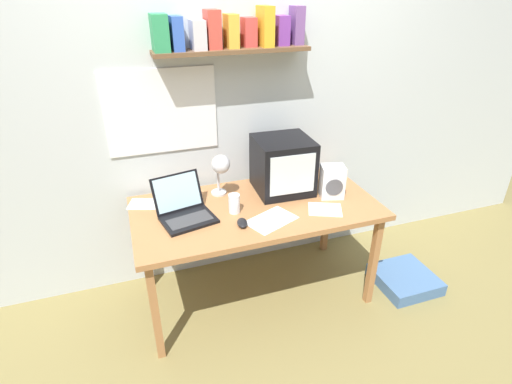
{
  "coord_description": "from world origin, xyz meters",
  "views": [
    {
      "loc": [
        -0.72,
        -2.09,
        1.98
      ],
      "look_at": [
        0.0,
        0.0,
        0.82
      ],
      "focal_mm": 28.0,
      "sensor_mm": 36.0,
      "label": 1
    }
  ],
  "objects_px": {
    "crt_monitor": "(283,165)",
    "juice_glass": "(234,204)",
    "printed_handout": "(271,220)",
    "laptop": "(184,208)",
    "open_notebook": "(150,204)",
    "corner_desk": "(256,214)",
    "computer_mouse": "(242,223)",
    "space_heater": "(332,182)",
    "loose_paper_near_monitor": "(325,209)",
    "floor_cushion": "(405,279)",
    "desk_lamp": "(221,167)"
  },
  "relations": [
    {
      "from": "computer_mouse",
      "to": "space_heater",
      "type": "bearing_deg",
      "value": 12.84
    },
    {
      "from": "corner_desk",
      "to": "loose_paper_near_monitor",
      "type": "relative_size",
      "value": 6.07
    },
    {
      "from": "floor_cushion",
      "to": "space_heater",
      "type": "bearing_deg",
      "value": 157.24
    },
    {
      "from": "corner_desk",
      "to": "laptop",
      "type": "bearing_deg",
      "value": 177.06
    },
    {
      "from": "crt_monitor",
      "to": "open_notebook",
      "type": "bearing_deg",
      "value": 176.99
    },
    {
      "from": "laptop",
      "to": "computer_mouse",
      "type": "bearing_deg",
      "value": -47.31
    },
    {
      "from": "open_notebook",
      "to": "floor_cushion",
      "type": "relative_size",
      "value": 0.73
    },
    {
      "from": "laptop",
      "to": "loose_paper_near_monitor",
      "type": "height_order",
      "value": "laptop"
    },
    {
      "from": "computer_mouse",
      "to": "printed_handout",
      "type": "relative_size",
      "value": 0.33
    },
    {
      "from": "laptop",
      "to": "loose_paper_near_monitor",
      "type": "relative_size",
      "value": 1.46
    },
    {
      "from": "desk_lamp",
      "to": "floor_cushion",
      "type": "xyz_separation_m",
      "value": [
        1.24,
        -0.45,
        -0.9
      ]
    },
    {
      "from": "desk_lamp",
      "to": "printed_handout",
      "type": "bearing_deg",
      "value": -65.19
    },
    {
      "from": "space_heater",
      "to": "desk_lamp",
      "type": "bearing_deg",
      "value": 177.89
    },
    {
      "from": "space_heater",
      "to": "loose_paper_near_monitor",
      "type": "distance_m",
      "value": 0.22
    },
    {
      "from": "printed_handout",
      "to": "floor_cushion",
      "type": "bearing_deg",
      "value": -4.12
    },
    {
      "from": "printed_handout",
      "to": "floor_cushion",
      "type": "xyz_separation_m",
      "value": [
        1.03,
        -0.07,
        -0.68
      ]
    },
    {
      "from": "juice_glass",
      "to": "floor_cushion",
      "type": "distance_m",
      "value": 1.44
    },
    {
      "from": "printed_handout",
      "to": "desk_lamp",
      "type": "bearing_deg",
      "value": 119.01
    },
    {
      "from": "space_heater",
      "to": "loose_paper_near_monitor",
      "type": "relative_size",
      "value": 0.85
    },
    {
      "from": "loose_paper_near_monitor",
      "to": "floor_cushion",
      "type": "xyz_separation_m",
      "value": [
        0.67,
        -0.08,
        -0.68
      ]
    },
    {
      "from": "computer_mouse",
      "to": "open_notebook",
      "type": "relative_size",
      "value": 0.39
    },
    {
      "from": "corner_desk",
      "to": "printed_handout",
      "type": "distance_m",
      "value": 0.21
    },
    {
      "from": "floor_cushion",
      "to": "loose_paper_near_monitor",
      "type": "bearing_deg",
      "value": 172.99
    },
    {
      "from": "space_heater",
      "to": "open_notebook",
      "type": "height_order",
      "value": "space_heater"
    },
    {
      "from": "laptop",
      "to": "floor_cushion",
      "type": "height_order",
      "value": "laptop"
    },
    {
      "from": "crt_monitor",
      "to": "printed_handout",
      "type": "distance_m",
      "value": 0.45
    },
    {
      "from": "crt_monitor",
      "to": "printed_handout",
      "type": "bearing_deg",
      "value": -118.71
    },
    {
      "from": "crt_monitor",
      "to": "desk_lamp",
      "type": "relative_size",
      "value": 1.24
    },
    {
      "from": "corner_desk",
      "to": "space_heater",
      "type": "relative_size",
      "value": 7.15
    },
    {
      "from": "loose_paper_near_monitor",
      "to": "floor_cushion",
      "type": "height_order",
      "value": "loose_paper_near_monitor"
    },
    {
      "from": "space_heater",
      "to": "open_notebook",
      "type": "relative_size",
      "value": 0.73
    },
    {
      "from": "desk_lamp",
      "to": "space_heater",
      "type": "distance_m",
      "value": 0.73
    },
    {
      "from": "corner_desk",
      "to": "laptop",
      "type": "height_order",
      "value": "laptop"
    },
    {
      "from": "open_notebook",
      "to": "desk_lamp",
      "type": "bearing_deg",
      "value": -7.92
    },
    {
      "from": "open_notebook",
      "to": "loose_paper_near_monitor",
      "type": "relative_size",
      "value": 1.16
    },
    {
      "from": "corner_desk",
      "to": "crt_monitor",
      "type": "height_order",
      "value": "crt_monitor"
    },
    {
      "from": "juice_glass",
      "to": "open_notebook",
      "type": "height_order",
      "value": "juice_glass"
    },
    {
      "from": "desk_lamp",
      "to": "open_notebook",
      "type": "distance_m",
      "value": 0.51
    },
    {
      "from": "laptop",
      "to": "open_notebook",
      "type": "xyz_separation_m",
      "value": [
        -0.18,
        0.22,
        -0.06
      ]
    },
    {
      "from": "floor_cushion",
      "to": "printed_handout",
      "type": "bearing_deg",
      "value": 175.88
    },
    {
      "from": "crt_monitor",
      "to": "floor_cushion",
      "type": "xyz_separation_m",
      "value": [
        0.82,
        -0.43,
        -0.86
      ]
    },
    {
      "from": "corner_desk",
      "to": "floor_cushion",
      "type": "bearing_deg",
      "value": -14.19
    },
    {
      "from": "juice_glass",
      "to": "loose_paper_near_monitor",
      "type": "bearing_deg",
      "value": -16.22
    },
    {
      "from": "crt_monitor",
      "to": "juice_glass",
      "type": "height_order",
      "value": "crt_monitor"
    },
    {
      "from": "juice_glass",
      "to": "computer_mouse",
      "type": "relative_size",
      "value": 1.05
    },
    {
      "from": "laptop",
      "to": "open_notebook",
      "type": "distance_m",
      "value": 0.29
    },
    {
      "from": "crt_monitor",
      "to": "laptop",
      "type": "bearing_deg",
      "value": -166.57
    },
    {
      "from": "computer_mouse",
      "to": "corner_desk",
      "type": "bearing_deg",
      "value": 51.54
    },
    {
      "from": "laptop",
      "to": "printed_handout",
      "type": "bearing_deg",
      "value": -36.53
    },
    {
      "from": "laptop",
      "to": "crt_monitor",
      "type": "bearing_deg",
      "value": -1.19
    }
  ]
}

